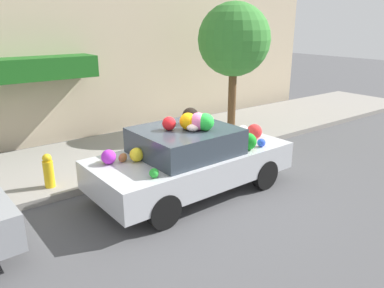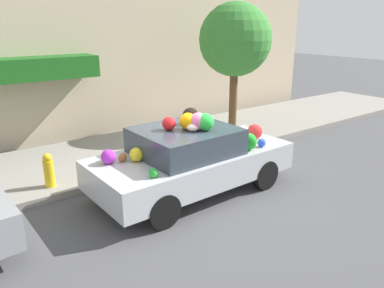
# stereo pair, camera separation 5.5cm
# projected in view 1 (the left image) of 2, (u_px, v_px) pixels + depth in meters

# --- Properties ---
(ground_plane) EXTENTS (60.00, 60.00, 0.00)m
(ground_plane) POSITION_uv_depth(u_px,v_px,m) (190.00, 189.00, 7.73)
(ground_plane) COLOR #4C4C4F
(sidewalk_curb) EXTENTS (24.00, 3.20, 0.15)m
(sidewalk_curb) POSITION_uv_depth(u_px,v_px,m) (128.00, 152.00, 9.76)
(sidewalk_curb) COLOR gray
(sidewalk_curb) RESTS_ON ground
(building_facade) EXTENTS (18.00, 1.20, 6.47)m
(building_facade) POSITION_uv_depth(u_px,v_px,m) (81.00, 26.00, 10.41)
(building_facade) COLOR #C6B293
(building_facade) RESTS_ON ground
(street_tree) EXTENTS (2.11, 2.11, 3.71)m
(street_tree) POSITION_uv_depth(u_px,v_px,m) (234.00, 40.00, 10.77)
(street_tree) COLOR brown
(street_tree) RESTS_ON sidewalk_curb
(fire_hydrant) EXTENTS (0.20, 0.20, 0.70)m
(fire_hydrant) POSITION_uv_depth(u_px,v_px,m) (48.00, 171.00, 7.40)
(fire_hydrant) COLOR gold
(fire_hydrant) RESTS_ON sidewalk_curb
(art_car) EXTENTS (4.10, 1.93, 1.69)m
(art_car) POSITION_uv_depth(u_px,v_px,m) (191.00, 158.00, 7.43)
(art_car) COLOR #B7BABF
(art_car) RESTS_ON ground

